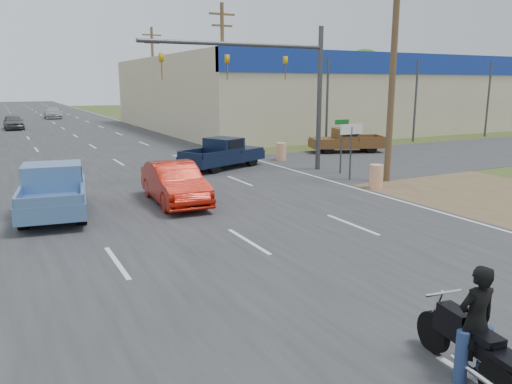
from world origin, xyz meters
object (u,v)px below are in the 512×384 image
navy_pickup (224,153)px  brown_pickup (345,140)px  blue_pickup (54,189)px  rider (475,328)px  distant_car_grey (13,122)px  motorcycle (476,352)px  red_convertible (175,184)px  distant_car_silver (53,113)px

navy_pickup → brown_pickup: navy_pickup is taller
blue_pickup → navy_pickup: (8.83, 5.85, -0.07)m
rider → distant_car_grey: bearing=-76.3°
distant_car_grey → motorcycle: bearing=-86.8°
distant_car_grey → red_convertible: bearing=-85.5°
motorcycle → rider: bearing=90.0°
red_convertible → distant_car_grey: (-3.95, 35.71, -0.03)m
navy_pickup → brown_pickup: bearing=78.8°
navy_pickup → distant_car_silver: navy_pickup is taller
navy_pickup → distant_car_grey: 30.69m
distant_car_grey → blue_pickup: bearing=-92.0°
rider → blue_pickup: size_ratio=0.32×
red_convertible → brown_pickup: (14.03, 8.26, 0.03)m
motorcycle → rider: 0.36m
motorcycle → navy_pickup: 19.59m
blue_pickup → distant_car_grey: (0.11, 35.27, -0.16)m
rider → brown_pickup: bearing=-114.5°
motorcycle → distant_car_grey: size_ratio=0.53×
red_convertible → rider: bearing=-85.8°
rider → navy_pickup: size_ratio=0.34×
red_convertible → distant_car_grey: 35.93m
motorcycle → brown_pickup: 25.16m
rider → motorcycle: bearing=90.0°
blue_pickup → brown_pickup: (18.10, 7.83, -0.09)m
brown_pickup → navy_pickup: bearing=122.0°
motorcycle → brown_pickup: (13.79, 21.04, 0.28)m
motorcycle → distant_car_silver: 63.10m
blue_pickup → distant_car_silver: 50.14m
red_convertible → motorcycle: size_ratio=2.04×
motorcycle → blue_pickup: 13.90m
rider → navy_pickup: 19.53m
motorcycle → red_convertible: bearing=99.9°
motorcycle → navy_pickup: size_ratio=0.43×
brown_pickup → rider: bearing=166.7°
red_convertible → blue_pickup: blue_pickup is taller
red_convertible → distant_car_silver: bearing=91.9°
rider → distant_car_silver: 63.05m
red_convertible → motorcycle: 12.78m
distant_car_grey → distant_car_silver: bearing=69.3°
red_convertible → brown_pickup: 16.28m
blue_pickup → distant_car_silver: bearing=92.6°
red_convertible → motorcycle: bearing=-85.8°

